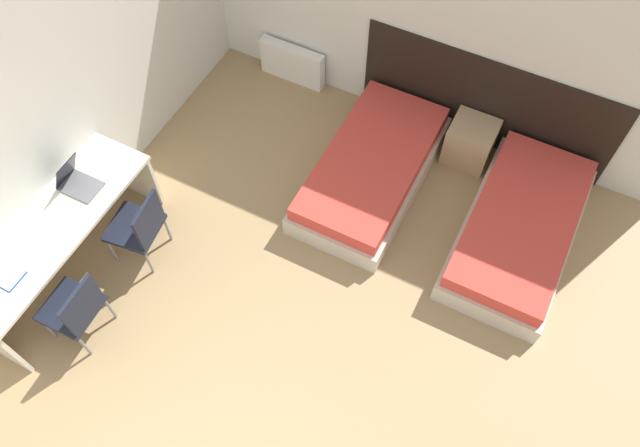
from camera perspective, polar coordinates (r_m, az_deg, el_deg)
The scene contains 12 objects.
wall_back at distance 6.18m, azimuth 9.17°, elevation 18.58°, with size 5.49×0.05×2.70m.
wall_left at distance 5.79m, azimuth -21.99°, elevation 11.29°, with size 0.05×5.50×2.70m.
headboard_panel at distance 6.57m, azimuth 14.87°, elevation 10.50°, with size 2.62×0.03×1.11m.
bed_near_window at distance 6.31m, azimuth 4.73°, elevation 4.98°, with size 0.98×1.94×0.40m.
bed_near_door at distance 6.18m, azimuth 17.74°, elevation -0.43°, with size 0.98×1.94×0.40m.
nightstand at distance 6.63m, azimuth 13.57°, elevation 7.28°, with size 0.46×0.43×0.47m.
radiator at distance 7.24m, azimuth -2.54°, elevation 14.42°, with size 0.76×0.12×0.46m.
desk at distance 5.84m, azimuth -22.80°, elevation -1.10°, with size 0.61×1.99×0.76m.
chair_near_laptop at distance 5.81m, azimuth -16.21°, elevation -0.20°, with size 0.49×0.49×0.85m.
chair_near_notebook at distance 5.59m, azimuth -21.50°, elevation -7.18°, with size 0.46×0.46×0.85m.
laptop at distance 5.82m, azimuth -21.44°, elevation 3.64°, with size 0.35×0.25×0.33m.
open_notebook at distance 5.61m, azimuth -26.92°, elevation -4.19°, with size 0.30×0.21×0.02m.
Camera 1 is at (1.33, -0.12, 5.21)m, focal length 35.00 mm.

